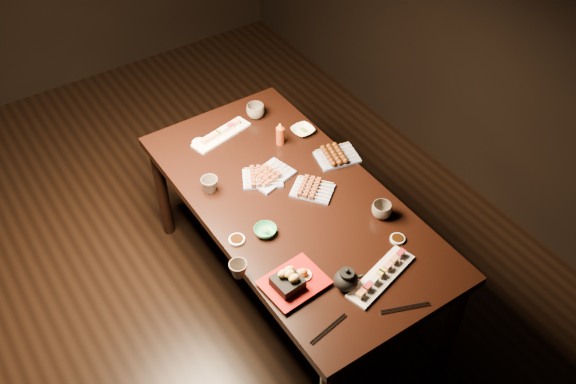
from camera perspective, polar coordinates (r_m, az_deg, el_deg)
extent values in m
plane|color=black|center=(3.85, -8.00, -8.82)|extent=(5.00, 5.00, 0.00)
cube|color=black|center=(3.53, 0.45, -5.08)|extent=(1.39, 1.99, 0.75)
imported|color=#31985E|center=(3.09, -2.03, -3.47)|extent=(0.11, 0.11, 0.03)
imported|color=#FFF8D0|center=(3.66, 1.32, 5.47)|extent=(0.13, 0.13, 0.03)
imported|color=#51483E|center=(2.91, -4.43, -6.89)|extent=(0.10, 0.10, 0.08)
imported|color=#51483E|center=(3.19, 8.33, -1.62)|extent=(0.13, 0.13, 0.08)
imported|color=#51483E|center=(3.31, -6.97, 0.62)|extent=(0.09, 0.09, 0.08)
imported|color=#51483E|center=(3.76, -2.91, 7.19)|extent=(0.14, 0.14, 0.08)
cylinder|color=maroon|center=(3.55, -0.70, 5.25)|extent=(0.05, 0.05, 0.14)
cylinder|color=white|center=(3.08, -4.58, -4.26)|extent=(0.09, 0.09, 0.01)
cylinder|color=white|center=(3.49, 4.59, 2.86)|extent=(0.10, 0.10, 0.01)
cylinder|color=white|center=(3.12, 9.70, -4.13)|extent=(0.09, 0.09, 0.01)
cylinder|color=white|center=(3.62, -7.90, 4.34)|extent=(0.11, 0.11, 0.01)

